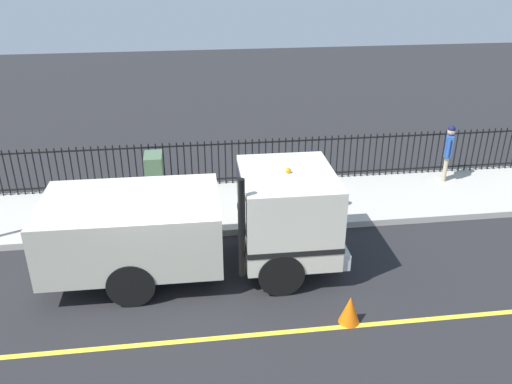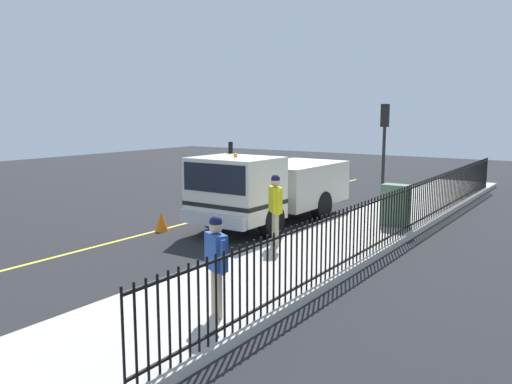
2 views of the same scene
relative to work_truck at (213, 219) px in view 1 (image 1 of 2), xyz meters
The scene contains 9 objects.
ground_plane 1.63m from the work_truck, 109.20° to the left, with size 54.94×54.94×0.00m, color #232326.
sidewalk_slab 3.27m from the work_truck, 18.55° to the left, with size 2.94×24.97×0.17m, color #B7B2A8.
lane_marking 2.80m from the work_truck, 157.11° to the left, with size 0.12×22.47×0.01m, color yellow.
work_truck is the anchor object (origin of this frame).
worker_standing 3.19m from the work_truck, 53.14° to the right, with size 0.53×0.52×1.81m.
pedestrian_distant 7.98m from the work_truck, 62.97° to the right, with size 0.57×0.42×1.70m.
iron_fence 4.36m from the work_truck, 12.92° to the left, with size 0.04×21.26×1.35m.
utility_cabinet 3.93m from the work_truck, 21.19° to the left, with size 0.78×0.48×1.24m, color #4C6B4C.
traffic_cone 3.41m from the work_truck, 131.45° to the right, with size 0.41×0.41×0.58m, color orange.
Camera 1 is at (-9.57, -0.58, 6.57)m, focal length 36.79 mm.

